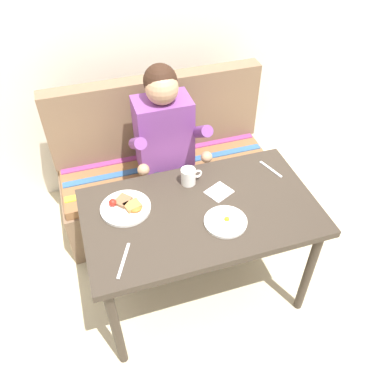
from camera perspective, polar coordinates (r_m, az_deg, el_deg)
ground_plane at (r=2.64m, az=1.03°, el=-13.63°), size 8.00×8.00×0.00m
back_wall at (r=2.82m, az=-7.65°, el=24.11°), size 4.40×0.10×2.60m
table at (r=2.13m, az=1.24°, el=-4.06°), size 1.20×0.70×0.73m
couch at (r=2.88m, az=-3.75°, el=2.33°), size 1.44×0.56×1.00m
person at (r=2.48m, az=-3.57°, el=6.89°), size 0.45×0.61×1.21m
plate_breakfast at (r=2.09m, az=-9.31°, el=-2.10°), size 0.26×0.26×0.05m
plate_eggs at (r=2.01m, az=4.76°, el=-4.15°), size 0.21×0.21×0.04m
coffee_mug at (r=2.18m, az=-0.45°, el=2.28°), size 0.12×0.08×0.09m
napkin at (r=2.16m, az=3.82°, el=0.00°), size 0.16×0.16×0.01m
fork at (r=2.34m, az=11.04°, el=3.19°), size 0.07×0.17×0.00m
knife at (r=1.88m, az=-9.62°, el=-9.49°), size 0.10×0.19×0.00m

